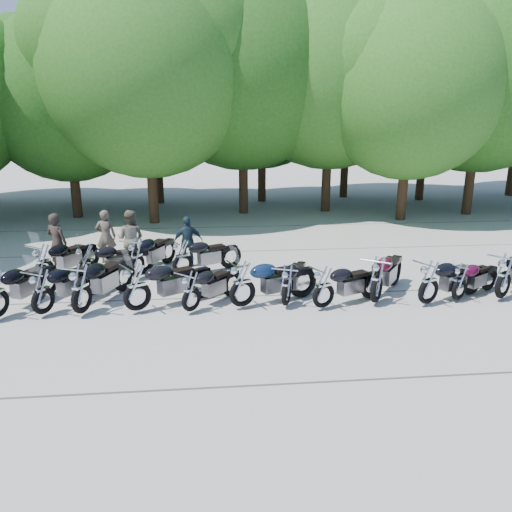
{
  "coord_description": "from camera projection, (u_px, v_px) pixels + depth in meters",
  "views": [
    {
      "loc": [
        -1.21,
        -10.81,
        4.61
      ],
      "look_at": [
        0.0,
        1.5,
        1.1
      ],
      "focal_mm": 35.0,
      "sensor_mm": 36.0,
      "label": 1
    }
  ],
  "objects": [
    {
      "name": "ground",
      "position": [
        262.0,
        318.0,
        11.73
      ],
      "size": [
        90.0,
        90.0,
        0.0
      ],
      "primitive_type": "plane",
      "color": "#A19D92",
      "rests_on": "ground"
    },
    {
      "name": "tree_2",
      "position": [
        66.0,
        98.0,
        21.88
      ],
      "size": [
        7.31,
        7.31,
        8.97
      ],
      "color": "#3A2614",
      "rests_on": "ground"
    },
    {
      "name": "tree_3",
      "position": [
        146.0,
        71.0,
        20.42
      ],
      "size": [
        8.7,
        8.7,
        10.67
      ],
      "color": "#3A2614",
      "rests_on": "ground"
    },
    {
      "name": "tree_4",
      "position": [
        243.0,
        68.0,
        22.49
      ],
      "size": [
        9.13,
        9.13,
        11.2
      ],
      "color": "#3A2614",
      "rests_on": "ground"
    },
    {
      "name": "tree_5",
      "position": [
        330.0,
        71.0,
        23.01
      ],
      "size": [
        9.04,
        9.04,
        11.1
      ],
      "color": "#3A2614",
      "rests_on": "ground"
    },
    {
      "name": "tree_6",
      "position": [
        411.0,
        85.0,
        21.21
      ],
      "size": [
        8.0,
        8.0,
        9.82
      ],
      "color": "#3A2614",
      "rests_on": "ground"
    },
    {
      "name": "tree_7",
      "position": [
        482.0,
        73.0,
        22.32
      ],
      "size": [
        8.79,
        8.79,
        10.79
      ],
      "color": "#3A2614",
      "rests_on": "ground"
    },
    {
      "name": "tree_10",
      "position": [
        66.0,
        94.0,
        25.64
      ],
      "size": [
        7.78,
        7.78,
        9.55
      ],
      "color": "#3A2614",
      "rests_on": "ground"
    },
    {
      "name": "tree_11",
      "position": [
        155.0,
        97.0,
        25.6
      ],
      "size": [
        7.56,
        7.56,
        9.28
      ],
      "color": "#3A2614",
      "rests_on": "ground"
    },
    {
      "name": "tree_12",
      "position": [
        262.0,
        93.0,
        26.1
      ],
      "size": [
        7.88,
        7.88,
        9.67
      ],
      "color": "#3A2614",
      "rests_on": "ground"
    },
    {
      "name": "tree_13",
      "position": [
        348.0,
        88.0,
        27.44
      ],
      "size": [
        8.31,
        8.31,
        10.2
      ],
      "color": "#3A2614",
      "rests_on": "ground"
    },
    {
      "name": "tree_14",
      "position": [
        428.0,
        91.0,
        26.55
      ],
      "size": [
        8.02,
        8.02,
        9.84
      ],
      "color": "#3A2614",
      "rests_on": "ground"
    },
    {
      "name": "motorcycle_2",
      "position": [
        42.0,
        290.0,
        11.68
      ],
      "size": [
        1.77,
        2.34,
        1.3
      ],
      "primitive_type": null,
      "rotation": [
        0.0,
        0.0,
        2.61
      ],
      "color": "black",
      "rests_on": "ground"
    },
    {
      "name": "motorcycle_3",
      "position": [
        81.0,
        287.0,
        11.7
      ],
      "size": [
        1.67,
        2.61,
        1.42
      ],
      "primitive_type": null,
      "rotation": [
        0.0,
        0.0,
        2.75
      ],
      "color": "black",
      "rests_on": "ground"
    },
    {
      "name": "motorcycle_4",
      "position": [
        137.0,
        286.0,
        11.85
      ],
      "size": [
        2.48,
        1.91,
        1.38
      ],
      "primitive_type": null,
      "rotation": [
        0.0,
        0.0,
        2.12
      ],
      "color": "black",
      "rests_on": "ground"
    },
    {
      "name": "motorcycle_5",
      "position": [
        191.0,
        290.0,
        11.87
      ],
      "size": [
        1.88,
        1.96,
        1.18
      ],
      "primitive_type": null,
      "rotation": [
        0.0,
        0.0,
        2.39
      ],
      "color": "black",
      "rests_on": "ground"
    },
    {
      "name": "motorcycle_6",
      "position": [
        242.0,
        283.0,
        12.1
      ],
      "size": [
        2.53,
        1.61,
        1.37
      ],
      "primitive_type": null,
      "rotation": [
        0.0,
        0.0,
        1.96
      ],
      "color": "#0D1E3C",
      "rests_on": "ground"
    },
    {
      "name": "motorcycle_7",
      "position": [
        287.0,
        284.0,
        12.23
      ],
      "size": [
        1.45,
        2.24,
        1.22
      ],
      "primitive_type": null,
      "rotation": [
        0.0,
        0.0,
        2.74
      ],
      "color": "black",
      "rests_on": "ground"
    },
    {
      "name": "motorcycle_8",
      "position": [
        324.0,
        286.0,
        12.06
      ],
      "size": [
        2.27,
        1.54,
        1.24
      ],
      "primitive_type": null,
      "rotation": [
        0.0,
        0.0,
        2.01
      ],
      "color": "black",
      "rests_on": "ground"
    },
    {
      "name": "motorcycle_9",
      "position": [
        377.0,
        278.0,
        12.38
      ],
      "size": [
        2.04,
        2.45,
        1.4
      ],
      "primitive_type": null,
      "rotation": [
        0.0,
        0.0,
        2.53
      ],
      "color": "#3A0715",
      "rests_on": "ground"
    },
    {
      "name": "motorcycle_10",
      "position": [
        429.0,
        281.0,
        12.3
      ],
      "size": [
        2.42,
        1.64,
        1.32
      ],
      "primitive_type": null,
      "rotation": [
        0.0,
        0.0,
        2.01
      ],
      "color": "black",
      "rests_on": "ground"
    },
    {
      "name": "motorcycle_11",
      "position": [
        460.0,
        280.0,
        12.61
      ],
      "size": [
        2.05,
        1.59,
        1.15
      ],
      "primitive_type": null,
      "rotation": [
        0.0,
        0.0,
        2.12
      ],
      "color": "#3F0822",
      "rests_on": "ground"
    },
    {
      "name": "motorcycle_12",
      "position": [
        504.0,
        275.0,
        12.66
      ],
      "size": [
        2.44,
        2.04,
        1.39
      ],
      "primitive_type": null,
      "rotation": [
        0.0,
        0.0,
        2.19
      ],
      "color": "black",
      "rests_on": "ground"
    },
    {
      "name": "motorcycle_14",
      "position": [
        43.0,
        262.0,
        13.92
      ],
      "size": [
        1.88,
        2.3,
        1.3
      ],
      "primitive_type": null,
      "rotation": [
        0.0,
        0.0,
        2.54
      ],
      "color": "black",
      "rests_on": "ground"
    },
    {
      "name": "motorcycle_15",
      "position": [
        87.0,
        261.0,
        14.13
      ],
      "size": [
        2.27,
        1.47,
        1.24
      ],
      "primitive_type": null,
      "rotation": [
        0.0,
        0.0,
        1.97
      ],
      "color": "black",
      "rests_on": "ground"
    },
    {
      "name": "motorcycle_16",
      "position": [
        136.0,
        257.0,
        14.32
      ],
      "size": [
        1.73,
        2.49,
        1.36
      ],
      "primitive_type": null,
      "rotation": [
        0.0,
        0.0,
        2.68
      ],
      "color": "black",
      "rests_on": "ground"
    },
    {
      "name": "motorcycle_17",
      "position": [
        182.0,
        256.0,
        14.59
      ],
      "size": [
        2.28,
        1.56,
        1.25
      ],
      "primitive_type": null,
      "rotation": [
        0.0,
        0.0,
        2.02
      ],
      "color": "black",
      "rests_on": "ground"
    },
    {
      "name": "rider_0",
      "position": [
        57.0,
        243.0,
        15.0
      ],
      "size": [
        0.78,
        0.67,
        1.81
      ],
      "primitive_type": "imported",
      "rotation": [
        0.0,
        0.0,
        2.72
      ],
      "color": "black",
      "rests_on": "ground"
    },
    {
      "name": "rider_1",
      "position": [
        131.0,
        239.0,
        15.46
      ],
      "size": [
        1.03,
        0.9,
        1.81
      ],
      "primitive_type": "imported",
      "rotation": [
        0.0,
        0.0,
        2.86
      ],
      "color": "#655D48",
      "rests_on": "ground"
    },
    {
      "name": "rider_2",
      "position": [
        188.0,
        242.0,
        15.51
      ],
      "size": [
        1.01,
        0.63,
        1.61
      ],
      "primitive_type": "imported",
      "rotation": [
        0.0,
        0.0,
        3.41
      ],
      "color": "#1C303B",
      "rests_on": "ground"
    },
    {
      "name": "rider_3",
      "position": [
        106.0,
        236.0,
        15.92
      ],
      "size": [
        0.64,
        0.43,
        1.73
      ],
      "primitive_type": "imported",
      "rotation": [
        0.0,
        0.0,
        3.17
      ],
      "color": "brown",
      "rests_on": "ground"
    }
  ]
}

